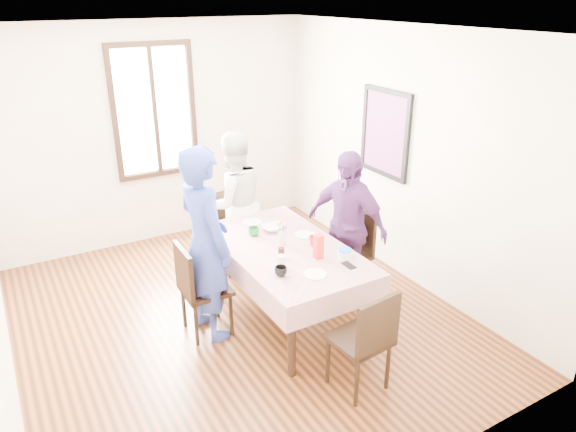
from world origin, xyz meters
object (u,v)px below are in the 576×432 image
object	(u,v)px
chair_far	(234,232)
person_right	(346,226)
person_far	(234,203)
person_left	(205,244)
chair_left	(206,289)
chair_right	(346,255)
chair_near	(359,339)
dining_table	(285,283)

from	to	relation	value
chair_far	person_right	world-z (taller)	person_right
person_far	person_right	world-z (taller)	person_far
person_left	chair_left	bearing A→B (deg)	83.24
chair_right	chair_near	bearing A→B (deg)	142.56
chair_left	person_far	xyz separation A→B (m)	(0.76, 0.99, 0.36)
person_left	person_right	size ratio (longest dim) A/B	1.15
chair_right	chair_far	xyz separation A→B (m)	(-0.76, 1.11, 0.00)
dining_table	chair_near	world-z (taller)	chair_near
chair_far	chair_near	world-z (taller)	same
person_left	person_right	xyz separation A→B (m)	(1.48, -0.11, -0.12)
person_right	person_left	bearing A→B (deg)	-113.74
chair_near	person_right	size ratio (longest dim) A/B	0.57
chair_left	chair_near	world-z (taller)	same
chair_near	person_right	world-z (taller)	person_right
chair_far	person_left	distance (m)	1.33
person_left	person_far	xyz separation A→B (m)	(0.74, 0.99, -0.10)
chair_left	chair_near	xyz separation A→B (m)	(0.76, -1.33, 0.00)
chair_right	person_left	bearing A→B (deg)	80.37
chair_right	person_far	world-z (taller)	person_far
dining_table	person_left	distance (m)	0.92
chair_left	person_far	distance (m)	1.30
chair_left	chair_far	bearing A→B (deg)	144.09
person_right	dining_table	bearing A→B (deg)	-105.52
dining_table	chair_left	size ratio (longest dim) A/B	1.87
chair_right	dining_table	bearing A→B (deg)	88.43
person_far	person_right	bearing A→B (deg)	125.88
chair_near	person_right	xyz separation A→B (m)	(0.74, 1.22, 0.34)
person_right	chair_near	bearing A→B (deg)	-50.81
person_far	chair_far	bearing A→B (deg)	-88.17
chair_far	chair_near	xyz separation A→B (m)	(0.00, -2.33, 0.00)
chair_near	person_far	bearing A→B (deg)	83.89
dining_table	person_left	world-z (taller)	person_left
dining_table	chair_right	distance (m)	0.76
chair_left	person_right	bearing A→B (deg)	87.00
chair_right	person_right	distance (m)	0.34
chair_near	person_right	bearing A→B (deg)	52.71
person_far	person_right	xyz separation A→B (m)	(0.74, -1.09, -0.02)
chair_left	person_right	xyz separation A→B (m)	(1.50, -0.11, 0.34)
chair_right	person_far	size ratio (longest dim) A/B	0.56
chair_left	person_left	world-z (taller)	person_left
dining_table	person_far	bearing A→B (deg)	90.00
chair_right	chair_near	xyz separation A→B (m)	(-0.76, -1.22, 0.00)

